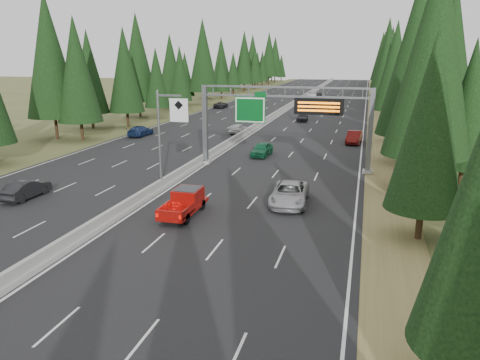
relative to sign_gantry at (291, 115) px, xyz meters
The scene contains 19 objects.
road 46.29m from the sign_gantry, 101.18° to the left, with size 32.00×260.00×0.08m, color black.
shoulder_right 46.28m from the sign_gantry, 78.86° to the left, with size 3.60×260.00×0.06m, color olive.
shoulder_left 52.70m from the sign_gantry, 120.63° to the left, with size 3.60×260.00×0.06m, color #495528.
median_barrier 46.25m from the sign_gantry, 101.18° to the left, with size 0.70×260.00×0.85m.
sign_gantry is the anchor object (origin of this frame).
hov_sign_pole 12.96m from the sign_gantry, 130.04° to the right, with size 2.80×0.50×8.00m.
tree_row_right 42.78m from the sign_gantry, 72.35° to the left, with size 12.11×244.17×18.93m.
tree_row_left 46.06m from the sign_gantry, 132.16° to the left, with size 11.73×244.83×19.00m.
silver_minivan 11.98m from the sign_gantry, 80.83° to the right, with size 2.59×5.63×1.56m, color #A09FA4.
red_pickup 16.26m from the sign_gantry, 107.71° to the right, with size 1.84×5.16×1.68m.
car_ahead_green 7.81m from the sign_gantry, 126.99° to the left, with size 1.72×4.29×1.46m, color #155D38.
car_ahead_dkred 16.99m from the sign_gantry, 70.10° to the left, with size 1.62×4.64×1.53m, color #5C0F0D.
car_ahead_dkgrey 34.64m from the sign_gantry, 95.62° to the left, with size 1.78×4.38×1.27m, color black.
car_ahead_white 81.04m from the sign_gantry, 95.08° to the left, with size 2.33×5.04×1.40m, color white.
car_ahead_far 81.35m from the sign_gantry, 93.96° to the left, with size 1.50×3.73×1.27m, color black.
car_onc_near 23.65m from the sign_gantry, 140.44° to the right, with size 1.50×4.30×1.42m, color black.
car_onc_blue 26.69m from the sign_gantry, 149.08° to the left, with size 1.93×4.74×1.37m, color navy.
car_onc_white 22.27m from the sign_gantry, 118.52° to the left, with size 1.63×4.05×1.38m, color #B8B8B8.
car_onc_far 55.03m from the sign_gantry, 114.27° to the left, with size 2.16×4.68×1.30m, color black.
Camera 1 is at (15.74, -8.75, 10.67)m, focal length 35.00 mm.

